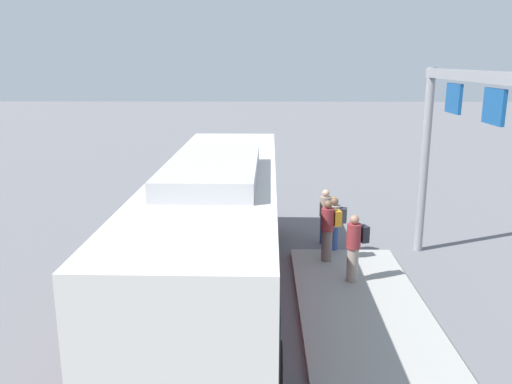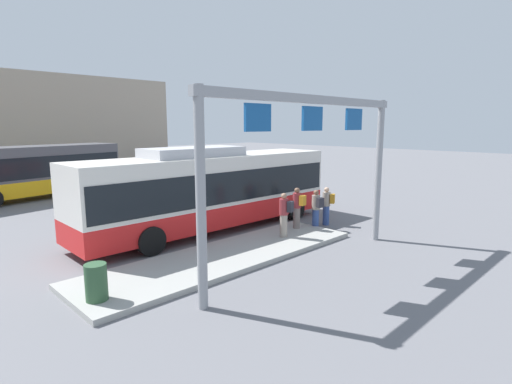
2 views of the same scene
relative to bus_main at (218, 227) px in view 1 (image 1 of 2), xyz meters
name	(u,v)px [view 1 (image 1 of 2)]	position (x,y,z in m)	size (l,w,h in m)	color
ground_plane	(220,303)	(0.01, 0.00, -1.81)	(120.00, 120.00, 0.00)	slate
platform_curb	(377,345)	(-1.92, -3.18, -1.73)	(10.00, 2.80, 0.16)	#9E9E99
bus_main	(218,227)	(0.00, 0.00, 0.00)	(11.47, 2.81, 3.46)	red
person_boarding	(335,225)	(3.12, -3.01, -0.92)	(0.41, 0.57, 1.67)	#334C8C
person_waiting_near	(326,215)	(4.08, -2.87, -0.92)	(0.51, 0.60, 1.67)	#334C8C
person_waiting_mid	(328,229)	(2.25, -2.72, -0.76)	(0.39, 0.56, 1.67)	slate
person_waiting_far	(354,246)	(0.92, -3.18, -0.76)	(0.47, 0.60, 1.67)	gray
platform_sign_gantry	(490,146)	(-0.57, -5.50, 1.90)	(8.58, 0.24, 5.20)	gray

